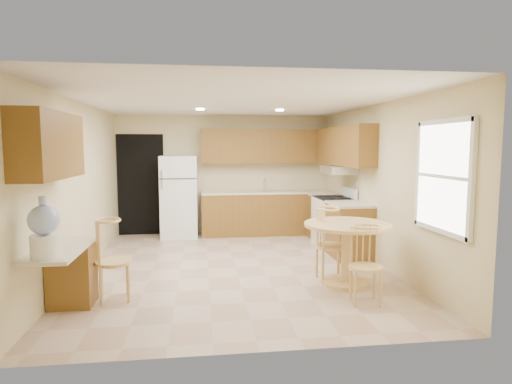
{
  "coord_description": "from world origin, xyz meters",
  "views": [
    {
      "loc": [
        -0.5,
        -6.38,
        1.83
      ],
      "look_at": [
        0.36,
        0.3,
        1.12
      ],
      "focal_mm": 30.0,
      "sensor_mm": 36.0,
      "label": 1
    }
  ],
  "objects": [
    {
      "name": "floor",
      "position": [
        0.0,
        0.0,
        0.0
      ],
      "size": [
        5.5,
        5.5,
        0.0
      ],
      "primitive_type": "plane",
      "color": "tan",
      "rests_on": "ground"
    },
    {
      "name": "ceiling",
      "position": [
        0.0,
        0.0,
        2.5
      ],
      "size": [
        4.5,
        5.5,
        0.02
      ],
      "primitive_type": "cube",
      "color": "white",
      "rests_on": "wall_back"
    },
    {
      "name": "wall_back",
      "position": [
        0.0,
        2.75,
        1.25
      ],
      "size": [
        4.5,
        0.02,
        2.5
      ],
      "primitive_type": "cube",
      "color": "beige",
      "rests_on": "floor"
    },
    {
      "name": "wall_front",
      "position": [
        0.0,
        -2.75,
        1.25
      ],
      "size": [
        4.5,
        0.02,
        2.5
      ],
      "primitive_type": "cube",
      "color": "beige",
      "rests_on": "floor"
    },
    {
      "name": "wall_left",
      "position": [
        -2.25,
        0.0,
        1.25
      ],
      "size": [
        0.02,
        5.5,
        2.5
      ],
      "primitive_type": "cube",
      "color": "beige",
      "rests_on": "floor"
    },
    {
      "name": "wall_right",
      "position": [
        2.25,
        0.0,
        1.25
      ],
      "size": [
        0.02,
        5.5,
        2.5
      ],
      "primitive_type": "cube",
      "color": "beige",
      "rests_on": "floor"
    },
    {
      "name": "doorway",
      "position": [
        -1.75,
        2.73,
        1.05
      ],
      "size": [
        0.9,
        0.02,
        2.1
      ],
      "primitive_type": "cube",
      "color": "black",
      "rests_on": "floor"
    },
    {
      "name": "base_cab_back",
      "position": [
        0.88,
        2.45,
        0.43
      ],
      "size": [
        2.75,
        0.6,
        0.87
      ],
      "primitive_type": "cube",
      "color": "brown",
      "rests_on": "floor"
    },
    {
      "name": "counter_back",
      "position": [
        0.88,
        2.45,
        0.89
      ],
      "size": [
        2.75,
        0.63,
        0.04
      ],
      "primitive_type": "cube",
      "color": "beige",
      "rests_on": "base_cab_back"
    },
    {
      "name": "base_cab_right_a",
      "position": [
        1.95,
        1.85,
        0.43
      ],
      "size": [
        0.6,
        0.59,
        0.87
      ],
      "primitive_type": "cube",
      "color": "brown",
      "rests_on": "floor"
    },
    {
      "name": "counter_right_a",
      "position": [
        1.95,
        1.85,
        0.89
      ],
      "size": [
        0.63,
        0.59,
        0.04
      ],
      "primitive_type": "cube",
      "color": "beige",
      "rests_on": "base_cab_right_a"
    },
    {
      "name": "base_cab_right_b",
      "position": [
        1.95,
        0.4,
        0.43
      ],
      "size": [
        0.6,
        0.8,
        0.87
      ],
      "primitive_type": "cube",
      "color": "brown",
      "rests_on": "floor"
    },
    {
      "name": "counter_right_b",
      "position": [
        1.95,
        0.4,
        0.89
      ],
      "size": [
        0.63,
        0.8,
        0.04
      ],
      "primitive_type": "cube",
      "color": "beige",
      "rests_on": "base_cab_right_b"
    },
    {
      "name": "upper_cab_back",
      "position": [
        0.88,
        2.58,
        1.85
      ],
      "size": [
        2.75,
        0.33,
        0.7
      ],
      "primitive_type": "cube",
      "color": "brown",
      "rests_on": "wall_back"
    },
    {
      "name": "upper_cab_right",
      "position": [
        2.08,
        1.21,
        1.85
      ],
      "size": [
        0.33,
        2.42,
        0.7
      ],
      "primitive_type": "cube",
      "color": "brown",
      "rests_on": "wall_right"
    },
    {
      "name": "upper_cab_left",
      "position": [
        -2.08,
        -1.6,
        1.85
      ],
      "size": [
        0.33,
        1.4,
        0.7
      ],
      "primitive_type": "cube",
      "color": "brown",
      "rests_on": "wall_left"
    },
    {
      "name": "sink",
      "position": [
        0.85,
        2.45,
        0.91
      ],
      "size": [
        0.78,
        0.44,
        0.01
      ],
      "primitive_type": "cube",
      "color": "silver",
      "rests_on": "counter_back"
    },
    {
      "name": "range_hood",
      "position": [
        2.0,
        1.18,
        1.42
      ],
      "size": [
        0.5,
        0.76,
        0.14
      ],
      "primitive_type": "cube",
      "color": "silver",
      "rests_on": "upper_cab_right"
    },
    {
      "name": "desk_pedestal",
      "position": [
        -2.0,
        -1.32,
        0.36
      ],
      "size": [
        0.48,
        0.42,
        0.72
      ],
      "primitive_type": "cube",
      "color": "brown",
      "rests_on": "floor"
    },
    {
      "name": "desk_top",
      "position": [
        -2.0,
        -1.7,
        0.75
      ],
      "size": [
        0.5,
        1.2,
        0.04
      ],
      "primitive_type": "cube",
      "color": "beige",
      "rests_on": "desk_pedestal"
    },
    {
      "name": "window",
      "position": [
        2.23,
        -1.85,
        1.5
      ],
      "size": [
        0.06,
        1.12,
        1.3
      ],
      "color": "white",
      "rests_on": "wall_right"
    },
    {
      "name": "can_light_a",
      "position": [
        -0.5,
        1.2,
        2.48
      ],
      "size": [
        0.14,
        0.14,
        0.02
      ],
      "primitive_type": "cylinder",
      "color": "white",
      "rests_on": "ceiling"
    },
    {
      "name": "can_light_b",
      "position": [
        0.9,
        1.2,
        2.48
      ],
      "size": [
        0.14,
        0.14,
        0.02
      ],
      "primitive_type": "cylinder",
      "color": "white",
      "rests_on": "ceiling"
    },
    {
      "name": "refrigerator",
      "position": [
        -0.95,
        2.4,
        0.83
      ],
      "size": [
        0.73,
        0.71,
        1.66
      ],
      "color": "white",
      "rests_on": "floor"
    },
    {
      "name": "stove",
      "position": [
        1.92,
        1.18,
        0.47
      ],
      "size": [
        0.65,
        0.76,
        1.09
      ],
      "color": "white",
      "rests_on": "floor"
    },
    {
      "name": "dining_table",
      "position": [
        1.4,
        -1.04,
        0.55
      ],
      "size": [
        1.13,
        1.13,
        0.84
      ],
      "rotation": [
        0.0,
        0.0,
        -0.21
      ],
      "color": "#E2B871",
      "rests_on": "floor"
    },
    {
      "name": "chair_table_a",
      "position": [
        1.26,
        -0.89,
        0.61
      ],
      "size": [
        0.44,
        0.57,
        1.0
      ],
      "rotation": [
        0.0,
        0.0,
        -1.58
      ],
      "color": "#E2B871",
      "rests_on": "floor"
    },
    {
      "name": "chair_table_b",
      "position": [
        1.4,
        -1.78,
        0.55
      ],
      "size": [
        0.4,
        0.41,
        0.91
      ],
      "rotation": [
        0.0,
        0.0,
        2.97
      ],
      "color": "#E2B871",
      "rests_on": "floor"
    },
    {
      "name": "chair_desk",
      "position": [
        -1.55,
        -1.29,
        0.59
      ],
      "size": [
        0.43,
        0.56,
        0.97
      ],
      "rotation": [
        0.0,
        0.0,
        -1.37
      ],
      "color": "#E2B871",
      "rests_on": "floor"
    },
    {
      "name": "water_crock",
      "position": [
        -2.0,
        -2.12,
        1.04
      ],
      "size": [
        0.29,
        0.29,
        0.6
      ],
      "color": "white",
      "rests_on": "desk_top"
    }
  ]
}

